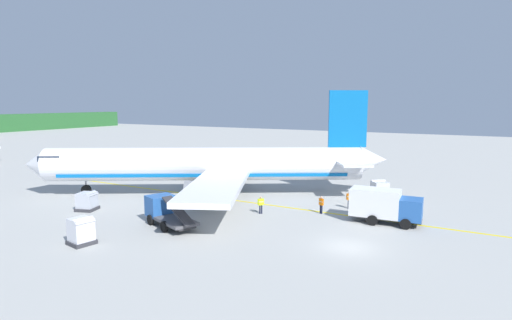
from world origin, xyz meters
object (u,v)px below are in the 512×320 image
Objects in this scene: service_truck_fuel at (165,211)px; cargo_container_near at (380,190)px; service_truck_baggage at (384,205)px; cargo_container_mid at (81,231)px; crew_marshaller at (261,204)px; cargo_container_far at (87,201)px; airliner_foreground at (210,165)px; crew_loader_left at (321,203)px; crew_loader_right at (349,198)px.

service_truck_fuel is 2.58× the size of cargo_container_near.
cargo_container_mid is (-16.50, 18.56, -0.63)m from service_truck_baggage.
cargo_container_near is 14.26m from crew_marshaller.
cargo_container_near is 1.46× the size of crew_marshaller.
cargo_container_far is at bearing 110.15° from service_truck_baggage.
cargo_container_far is at bearing 127.59° from cargo_container_near.
crew_loader_left is at bearing -98.06° from airliner_foreground.
airliner_foreground reaches higher than cargo_container_mid.
airliner_foreground is 12.63m from service_truck_fuel.
cargo_container_far is at bearing 49.03° from cargo_container_mid.
crew_marshaller is at bearing 118.85° from crew_loader_left.
airliner_foreground is 5.96× the size of service_truck_fuel.
service_truck_fuel is at bearing -16.44° from cargo_container_mid.
cargo_container_near is at bearing -37.66° from service_truck_fuel.
service_truck_baggage reaches higher than crew_loader_left.
crew_marshaller is 9.06m from crew_loader_right.
service_truck_baggage is 9.18m from cargo_container_near.
airliner_foreground reaches higher than cargo_container_near.
crew_marshaller is at bearing -117.28° from airliner_foreground.
cargo_container_near is 5.71m from crew_loader_right.
service_truck_baggage is 2.90× the size of cargo_container_mid.
cargo_container_mid reaches higher than crew_loader_left.
crew_marshaller is 5.75m from crew_loader_left.
service_truck_baggage is at bearing -165.46° from cargo_container_near.
service_truck_baggage is at bearing -92.70° from crew_loader_left.
crew_marshaller is (14.00, -7.66, -0.01)m from cargo_container_mid.
service_truck_fuel is 14.49m from crew_loader_left.
cargo_container_near is 1.39× the size of crew_loader_right.
airliner_foreground is 22.09× the size of crew_loader_left.
crew_loader_left is at bearing -64.11° from cargo_container_far.
service_truck_fuel is at bearing 141.52° from crew_marshaller.
service_truck_fuel reaches higher than crew_marshaller.
cargo_container_mid is (-18.81, -1.68, -2.39)m from airliner_foreground.
crew_loader_right is (19.93, -14.50, 0.04)m from cargo_container_mid.
cargo_container_mid reaches higher than crew_marshaller.
cargo_container_mid is at bearing 163.56° from service_truck_fuel.
cargo_container_mid is 1.20× the size of crew_loader_right.
cargo_container_near is at bearing -69.94° from airliner_foreground.
service_truck_fuel is 3.59× the size of crew_loader_right.
cargo_container_far is at bearing 152.83° from airliner_foreground.
crew_marshaller is at bearing 142.86° from cargo_container_near.
airliner_foreground is 21.36× the size of crew_loader_right.
service_truck_fuel is 9.89m from cargo_container_far.
service_truck_baggage is at bearing -130.23° from crew_loader_right.
service_truck_fuel is 2.86× the size of cargo_container_far.
service_truck_baggage is 3.49× the size of crew_loader_right.
crew_loader_right is at bearing -59.57° from cargo_container_far.
service_truck_fuel is 7.24m from cargo_container_mid.
cargo_container_near is 1.16× the size of cargo_container_mid.
service_truck_fuel is at bearing 142.34° from cargo_container_near.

